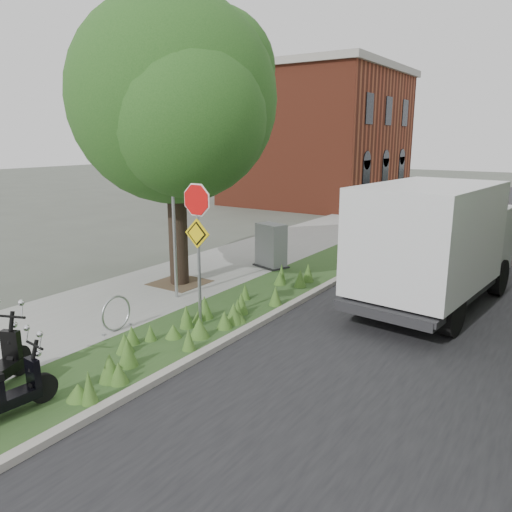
{
  "coord_description": "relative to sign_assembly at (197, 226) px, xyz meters",
  "views": [
    {
      "loc": [
        5.29,
        -7.24,
        4.12
      ],
      "look_at": [
        -1.28,
        2.6,
        1.3
      ],
      "focal_mm": 35.0,
      "sensor_mm": 36.0,
      "label": 1
    }
  ],
  "objects": [
    {
      "name": "street_tree_main",
      "position": [
        -2.68,
        2.28,
        2.48
      ],
      "size": [
        6.21,
        5.54,
        7.66
      ],
      "color": "black",
      "rests_on": "ground"
    },
    {
      "name": "box_truck",
      "position": [
        3.74,
        4.41,
        -0.61
      ],
      "size": [
        2.83,
        6.0,
        2.63
      ],
      "color": "#262628",
      "rests_on": "ground"
    },
    {
      "name": "kerb_near",
      "position": [
        0.9,
        9.42,
        -2.26
      ],
      "size": [
        0.2,
        60.0,
        0.13
      ],
      "primitive_type": "cube",
      "color": "#9E9991",
      "rests_on": "ground"
    },
    {
      "name": "bike_hoop",
      "position": [
        -1.3,
        -1.18,
        -1.83
      ],
      "size": [
        0.06,
        0.78,
        0.77
      ],
      "color": "#A5A8AD",
      "rests_on": "ground"
    },
    {
      "name": "road",
      "position": [
        4.4,
        9.42,
        -2.32
      ],
      "size": [
        7.0,
        60.0,
        0.01
      ],
      "primitive_type": "cube",
      "color": "black",
      "rests_on": "ground"
    },
    {
      "name": "sidewalk_near",
      "position": [
        -2.85,
        9.42,
        -2.27
      ],
      "size": [
        3.5,
        60.0,
        0.12
      ],
      "primitive_type": "cube",
      "color": "gray",
      "rests_on": "ground"
    },
    {
      "name": "verge",
      "position": [
        -0.1,
        9.42,
        -2.27
      ],
      "size": [
        2.0,
        60.0,
        0.12
      ],
      "primitive_type": "cube",
      "color": "#2D4D21",
      "rests_on": "ground"
    },
    {
      "name": "bare_post",
      "position": [
        -1.8,
        1.22,
        -0.21
      ],
      "size": [
        0.08,
        0.08,
        4.0
      ],
      "color": "#A5A8AD",
      "rests_on": "ground"
    },
    {
      "name": "sign_assembly",
      "position": [
        0.0,
        0.0,
        0.0
      ],
      "size": [
        0.94,
        0.08,
        3.22
      ],
      "color": "#A5A8AD",
      "rests_on": "ground"
    },
    {
      "name": "utility_cabinet",
      "position": [
        -1.43,
        5.2,
        -1.55
      ],
      "size": [
        1.18,
        0.96,
        1.37
      ],
      "color": "#262628",
      "rests_on": "ground"
    },
    {
      "name": "brick_building",
      "position": [
        -8.1,
        21.42,
        1.88
      ],
      "size": [
        9.4,
        10.4,
        8.3
      ],
      "color": "brown",
      "rests_on": "ground"
    },
    {
      "name": "ground",
      "position": [
        1.4,
        -0.58,
        -2.33
      ],
      "size": [
        120.0,
        120.0,
        0.0
      ],
      "primitive_type": "plane",
      "color": "#4C5147",
      "rests_on": "ground"
    }
  ]
}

